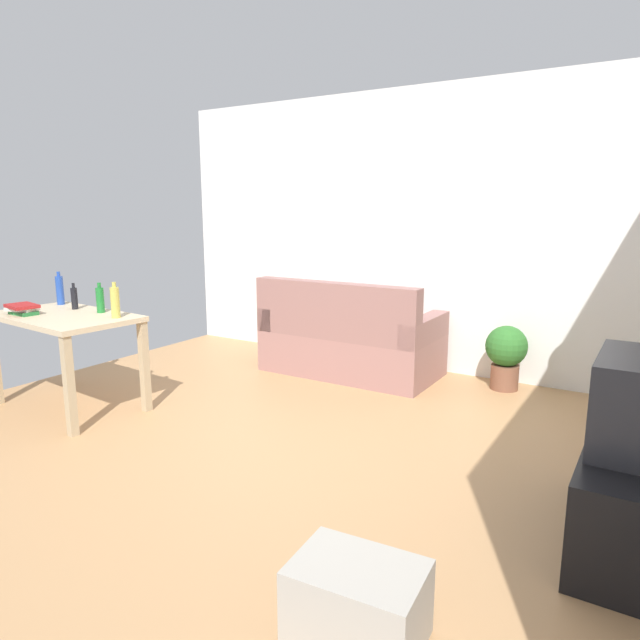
% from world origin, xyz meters
% --- Properties ---
extents(ground_plane, '(5.20, 4.40, 0.02)m').
position_xyz_m(ground_plane, '(0.00, 0.00, -0.01)').
color(ground_plane, tan).
extents(wall_rear, '(5.20, 0.10, 2.70)m').
position_xyz_m(wall_rear, '(0.00, 2.20, 1.35)').
color(wall_rear, white).
rests_on(wall_rear, ground_plane).
extents(couch, '(1.64, 0.84, 0.92)m').
position_xyz_m(couch, '(-0.25, 1.59, 0.31)').
color(couch, '#996B66').
rests_on(couch, ground_plane).
extents(tv_stand, '(0.44, 1.10, 0.48)m').
position_xyz_m(tv_stand, '(2.25, -0.18, 0.24)').
color(tv_stand, black).
rests_on(tv_stand, ground_plane).
extents(desk, '(1.26, 0.80, 0.76)m').
position_xyz_m(desk, '(-1.70, -0.40, 0.65)').
color(desk, '#C6B28E').
rests_on(desk, ground_plane).
extents(potted_plant, '(0.36, 0.36, 0.57)m').
position_xyz_m(potted_plant, '(1.15, 1.90, 0.33)').
color(potted_plant, brown).
rests_on(potted_plant, ground_plane).
extents(storage_box, '(0.50, 0.37, 0.30)m').
position_xyz_m(storage_box, '(1.43, -1.40, 0.15)').
color(storage_box, '#A8A399').
rests_on(storage_box, ground_plane).
extents(bottle_blue, '(0.06, 0.06, 0.28)m').
position_xyz_m(bottle_blue, '(-2.14, -0.13, 0.89)').
color(bottle_blue, '#2347A3').
rests_on(bottle_blue, desk).
extents(bottle_dark, '(0.05, 0.05, 0.22)m').
position_xyz_m(bottle_dark, '(-1.83, -0.21, 0.85)').
color(bottle_dark, black).
rests_on(bottle_dark, desk).
extents(bottle_green, '(0.06, 0.06, 0.24)m').
position_xyz_m(bottle_green, '(-1.52, -0.20, 0.86)').
color(bottle_green, '#1E722D').
rests_on(bottle_green, desk).
extents(bottle_squat, '(0.07, 0.07, 0.27)m').
position_xyz_m(bottle_squat, '(-1.23, -0.28, 0.88)').
color(bottle_squat, '#BCB24C').
rests_on(bottle_squat, desk).
extents(book_stack, '(0.29, 0.22, 0.08)m').
position_xyz_m(book_stack, '(-1.96, -0.57, 0.80)').
color(book_stack, '#236B33').
rests_on(book_stack, desk).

